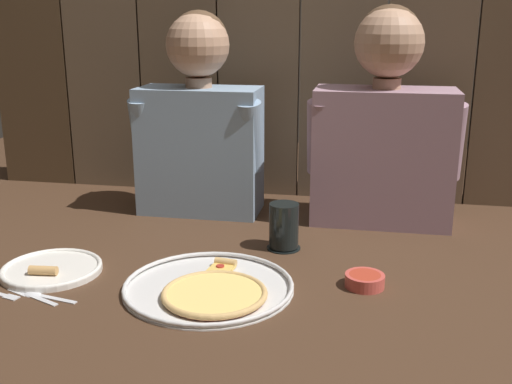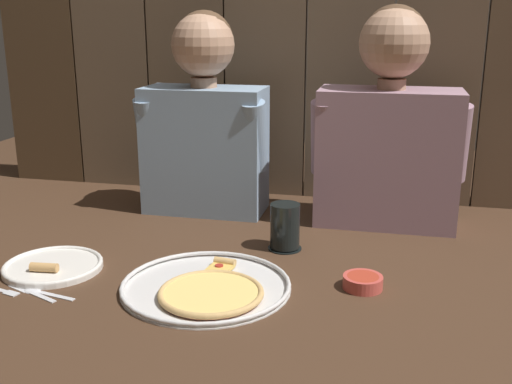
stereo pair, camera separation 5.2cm
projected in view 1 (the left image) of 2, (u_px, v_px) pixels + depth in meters
name	position (u px, v px, depth m)	size (l,w,h in m)	color
ground_plane	(261.00, 276.00, 1.46)	(3.20, 3.20, 0.00)	#422B1C
pizza_tray	(211.00, 288.00, 1.38)	(0.39, 0.39, 0.03)	silver
dinner_plate	(52.00, 269.00, 1.48)	(0.24, 0.24, 0.03)	white
drinking_glass	(284.00, 227.00, 1.62)	(0.09, 0.09, 0.12)	black
dipping_bowl	(365.00, 280.00, 1.40)	(0.09, 0.09, 0.03)	#CC4C42
table_knife	(33.00, 296.00, 1.35)	(0.15, 0.08, 0.01)	silver
table_spoon	(41.00, 295.00, 1.36)	(0.14, 0.05, 0.01)	silver
diner_left	(200.00, 119.00, 1.87)	(0.41, 0.20, 0.62)	#849EB7
diner_right	(384.00, 124.00, 1.77)	(0.44, 0.21, 0.63)	gray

